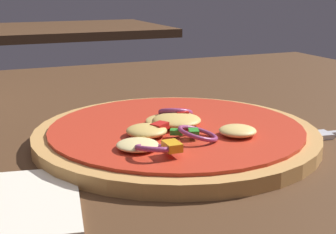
# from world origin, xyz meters

# --- Properties ---
(dining_table) EXTENTS (1.11, 1.03, 0.03)m
(dining_table) POSITION_xyz_m (0.00, 0.00, 0.01)
(dining_table) COLOR #4C301C
(dining_table) RESTS_ON ground
(pizza) EXTENTS (0.27, 0.27, 0.03)m
(pizza) POSITION_xyz_m (0.04, 0.02, 0.04)
(pizza) COLOR tan
(pizza) RESTS_ON dining_table
(background_table) EXTENTS (0.89, 0.54, 0.03)m
(background_table) POSITION_xyz_m (0.11, 1.42, 0.01)
(background_table) COLOR #4C301C
(background_table) RESTS_ON ground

